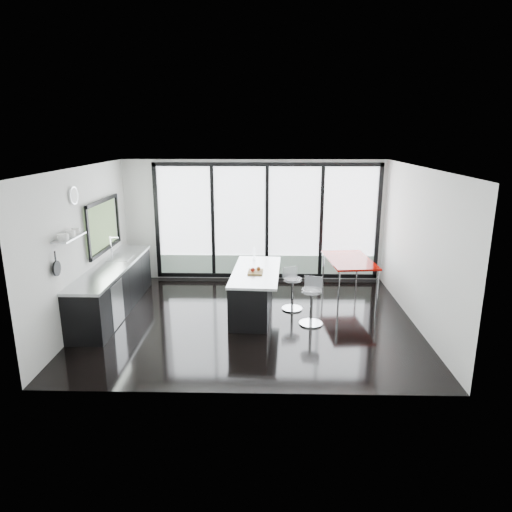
{
  "coord_description": "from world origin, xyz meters",
  "views": [
    {
      "loc": [
        0.3,
        -7.9,
        3.37
      ],
      "look_at": [
        0.1,
        0.3,
        1.15
      ],
      "focal_mm": 32.0,
      "sensor_mm": 36.0,
      "label": 1
    }
  ],
  "objects_px": {
    "bar_stool_near": "(311,307)",
    "bar_stool_far": "(292,294)",
    "island": "(253,291)",
    "red_table": "(349,278)"
  },
  "relations": [
    {
      "from": "island",
      "to": "red_table",
      "type": "distance_m",
      "value": 2.21
    },
    {
      "from": "bar_stool_near",
      "to": "red_table",
      "type": "distance_m",
      "value": 1.77
    },
    {
      "from": "bar_stool_near",
      "to": "bar_stool_far",
      "type": "distance_m",
      "value": 0.78
    },
    {
      "from": "island",
      "to": "bar_stool_far",
      "type": "xyz_separation_m",
      "value": [
        0.78,
        0.15,
        -0.11
      ]
    },
    {
      "from": "bar_stool_near",
      "to": "bar_stool_far",
      "type": "relative_size",
      "value": 1.04
    },
    {
      "from": "red_table",
      "to": "bar_stool_far",
      "type": "bearing_deg",
      "value": -147.28
    },
    {
      "from": "island",
      "to": "bar_stool_near",
      "type": "relative_size",
      "value": 3.14
    },
    {
      "from": "bar_stool_near",
      "to": "red_table",
      "type": "height_order",
      "value": "red_table"
    },
    {
      "from": "bar_stool_near",
      "to": "red_table",
      "type": "relative_size",
      "value": 0.44
    },
    {
      "from": "island",
      "to": "bar_stool_far",
      "type": "bearing_deg",
      "value": 11.15
    }
  ]
}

